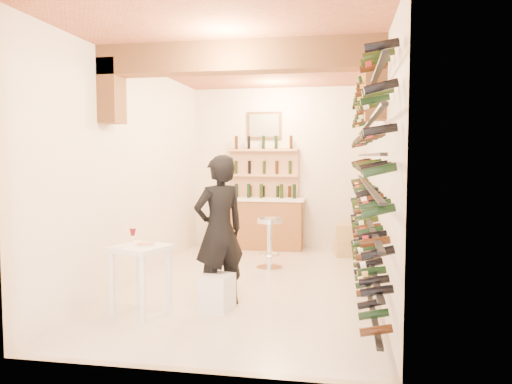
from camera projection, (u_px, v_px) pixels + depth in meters
ground at (252, 283)px, 7.12m from camera, size 6.00×6.00×0.00m
room_shell at (249, 126)px, 6.70m from camera, size 3.52×6.02×3.21m
wine_rack at (362, 177)px, 6.74m from camera, size 0.32×5.70×2.56m
back_counter at (262, 222)px, 9.73m from camera, size 1.70×0.62×1.29m
back_shelving at (264, 189)px, 9.92m from camera, size 1.40×0.31×2.73m
tasting_table at (140, 258)px, 5.63m from camera, size 0.71×0.71×0.98m
white_stool at (217, 292)px, 5.84m from camera, size 0.41×0.41×0.43m
person at (219, 231)px, 6.00m from camera, size 0.80×0.79×1.85m
chrome_barstool at (270, 240)px, 7.96m from camera, size 0.43×0.43×0.83m
crate_lower at (349, 248)px, 9.02m from camera, size 0.57×0.45×0.31m
crate_upper at (349, 232)px, 9.00m from camera, size 0.48×0.33×0.28m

